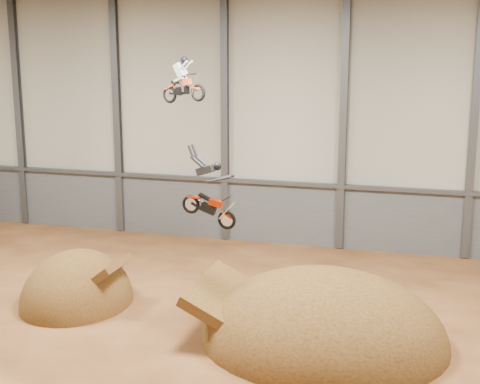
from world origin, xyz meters
name	(u,v)px	position (x,y,z in m)	size (l,w,h in m)	color
floor	(193,355)	(0.00, 0.00, 0.00)	(40.00, 40.00, 0.00)	#542F16
back_wall	(283,121)	(0.00, 15.00, 7.00)	(40.00, 0.10, 14.00)	#B0AD9B
lower_band_back	(282,213)	(0.00, 14.90, 1.75)	(39.80, 0.18, 3.50)	#52555A
steel_rail	(282,183)	(0.00, 14.75, 3.55)	(39.80, 0.35, 0.20)	#47494F
steel_column_0	(19,114)	(-16.67, 14.80, 7.00)	(0.40, 0.36, 13.90)	#47494F
steel_column_1	(117,117)	(-10.00, 14.80, 7.00)	(0.40, 0.36, 13.90)	#47494F
steel_column_2	(225,120)	(-3.33, 14.80, 7.00)	(0.40, 0.36, 13.90)	#47494F
steel_column_3	(343,123)	(3.33, 14.80, 7.00)	(0.40, 0.36, 13.90)	#47494F
steel_column_4	(474,127)	(10.00, 14.80, 7.00)	(0.40, 0.36, 13.90)	#47494F
takeoff_ramp	(78,303)	(-6.63, 3.39, 0.00)	(4.73, 5.46, 4.73)	#3D260F
landing_ramp	(323,341)	(4.35, 2.48, 0.00)	(9.44, 8.35, 5.45)	#3D260F
fmx_rider_a	(184,78)	(-2.25, 5.50, 9.76)	(2.29, 0.87, 2.07)	#E3491E
fmx_rider_b	(206,187)	(-0.22, 2.26, 5.80)	(3.04, 0.87, 2.60)	#BF2100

